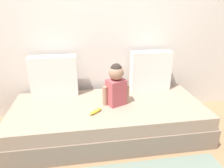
{
  "coord_description": "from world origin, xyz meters",
  "views": [
    {
      "loc": [
        -0.26,
        -2.02,
        1.45
      ],
      "look_at": [
        0.05,
        0.0,
        0.62
      ],
      "focal_mm": 32.48,
      "sensor_mm": 36.0,
      "label": 1
    }
  ],
  "objects_px": {
    "toddler": "(116,84)",
    "banana": "(96,111)",
    "couch": "(108,119)",
    "throw_pillow_left": "(54,76)",
    "throw_pillow_right": "(150,71)"
  },
  "relations": [
    {
      "from": "toddler",
      "to": "banana",
      "type": "relative_size",
      "value": 2.81
    },
    {
      "from": "toddler",
      "to": "banana",
      "type": "height_order",
      "value": "toddler"
    },
    {
      "from": "couch",
      "to": "throw_pillow_left",
      "type": "bearing_deg",
      "value": 148.44
    },
    {
      "from": "throw_pillow_right",
      "to": "banana",
      "type": "height_order",
      "value": "throw_pillow_right"
    },
    {
      "from": "throw_pillow_left",
      "to": "throw_pillow_right",
      "type": "xyz_separation_m",
      "value": [
        1.22,
        0.0,
        0.01
      ]
    },
    {
      "from": "throw_pillow_right",
      "to": "toddler",
      "type": "xyz_separation_m",
      "value": [
        -0.52,
        -0.37,
        -0.01
      ]
    },
    {
      "from": "throw_pillow_right",
      "to": "banana",
      "type": "xyz_separation_m",
      "value": [
        -0.76,
        -0.54,
        -0.23
      ]
    },
    {
      "from": "throw_pillow_right",
      "to": "banana",
      "type": "bearing_deg",
      "value": -144.85
    },
    {
      "from": "couch",
      "to": "toddler",
      "type": "xyz_separation_m",
      "value": [
        0.09,
        0.01,
        0.43
      ]
    },
    {
      "from": "couch",
      "to": "banana",
      "type": "xyz_separation_m",
      "value": [
        -0.15,
        -0.16,
        0.21
      ]
    },
    {
      "from": "throw_pillow_right",
      "to": "toddler",
      "type": "distance_m",
      "value": 0.63
    },
    {
      "from": "couch",
      "to": "banana",
      "type": "height_order",
      "value": "banana"
    },
    {
      "from": "throw_pillow_left",
      "to": "throw_pillow_right",
      "type": "distance_m",
      "value": 1.22
    },
    {
      "from": "couch",
      "to": "throw_pillow_right",
      "type": "xyz_separation_m",
      "value": [
        0.61,
        0.37,
        0.44
      ]
    },
    {
      "from": "toddler",
      "to": "throw_pillow_right",
      "type": "bearing_deg",
      "value": 35.38
    }
  ]
}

